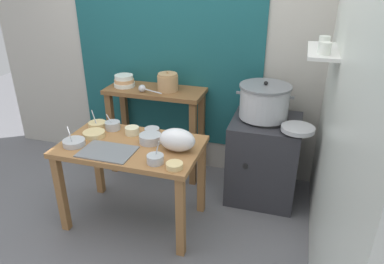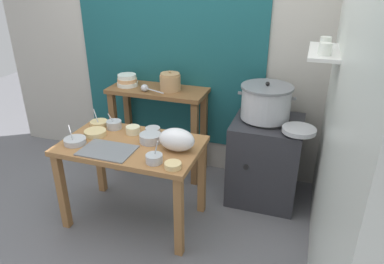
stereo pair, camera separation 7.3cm
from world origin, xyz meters
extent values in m
plane|color=slate|center=(0.00, 0.00, 0.00)|extent=(9.00, 9.00, 0.00)
cube|color=#B2ADA3|center=(0.10, 1.10, 1.30)|extent=(4.40, 0.10, 2.60)
cube|color=#195156|center=(-0.15, 1.04, 1.35)|extent=(1.90, 0.02, 2.10)
cube|color=silver|center=(1.40, 0.20, 1.30)|extent=(0.10, 3.20, 2.60)
cube|color=silver|center=(1.25, 0.40, 1.45)|extent=(0.20, 0.56, 0.02)
cylinder|color=silver|center=(1.25, 0.24, 1.50)|extent=(0.08, 0.08, 0.08)
cylinder|color=silver|center=(1.25, 0.39, 1.51)|extent=(0.07, 0.07, 0.09)
cube|color=#9E6B3D|center=(-0.08, 0.01, 0.70)|extent=(1.10, 0.66, 0.04)
cube|color=#9E6B3D|center=(-0.58, -0.27, 0.34)|extent=(0.06, 0.06, 0.68)
cube|color=#9E6B3D|center=(0.42, -0.27, 0.34)|extent=(0.06, 0.06, 0.68)
cube|color=#9E6B3D|center=(-0.58, 0.29, 0.34)|extent=(0.06, 0.06, 0.68)
cube|color=#9E6B3D|center=(0.42, 0.29, 0.34)|extent=(0.06, 0.06, 0.68)
cube|color=brown|center=(-0.20, 0.83, 0.88)|extent=(0.96, 0.40, 0.04)
cube|color=brown|center=(-0.63, 0.68, 0.43)|extent=(0.06, 0.06, 0.86)
cube|color=brown|center=(0.23, 0.68, 0.43)|extent=(0.06, 0.06, 0.86)
cube|color=brown|center=(-0.63, 0.98, 0.43)|extent=(0.06, 0.06, 0.86)
cube|color=brown|center=(0.23, 0.98, 0.43)|extent=(0.06, 0.06, 0.86)
cube|color=#2D2D33|center=(0.90, 0.70, 0.38)|extent=(0.60, 0.60, 0.76)
cylinder|color=black|center=(0.90, 0.70, 0.77)|extent=(0.36, 0.36, 0.02)
cylinder|color=black|center=(0.78, 0.40, 0.45)|extent=(0.04, 0.02, 0.04)
cylinder|color=#B7BABF|center=(0.86, 0.72, 0.91)|extent=(0.42, 0.42, 0.27)
cylinder|color=slate|center=(0.86, 0.72, 1.06)|extent=(0.44, 0.44, 0.02)
sphere|color=black|center=(0.86, 0.72, 1.09)|extent=(0.04, 0.04, 0.04)
cube|color=slate|center=(0.63, 0.72, 0.98)|extent=(0.04, 0.02, 0.02)
cube|color=slate|center=(1.08, 0.72, 0.98)|extent=(0.04, 0.02, 0.02)
cylinder|color=tan|center=(-0.07, 0.83, 0.97)|extent=(0.20, 0.20, 0.15)
cylinder|color=tan|center=(-0.07, 0.83, 1.06)|extent=(0.18, 0.18, 0.02)
sphere|color=tan|center=(-0.07, 0.83, 1.08)|extent=(0.02, 0.02, 0.02)
cylinder|color=silver|center=(-0.52, 0.82, 0.92)|extent=(0.20, 0.20, 0.04)
cylinder|color=tan|center=(-0.52, 0.82, 0.96)|extent=(0.19, 0.19, 0.04)
cylinder|color=silver|center=(-0.52, 0.82, 1.00)|extent=(0.18, 0.18, 0.04)
sphere|color=#B7BABF|center=(-0.28, 0.72, 0.94)|extent=(0.07, 0.07, 0.07)
cylinder|color=#B7BABF|center=(-0.15, 0.67, 0.94)|extent=(0.20, 0.09, 0.01)
cube|color=slate|center=(-0.19, -0.16, 0.72)|extent=(0.40, 0.28, 0.01)
ellipsoid|color=white|center=(0.30, 0.02, 0.81)|extent=(0.28, 0.18, 0.18)
cylinder|color=#B7BABF|center=(1.16, 0.51, 0.80)|extent=(0.27, 0.27, 0.04)
cylinder|color=#B7BABF|center=(0.01, 0.24, 0.74)|extent=(0.12, 0.12, 0.05)
cylinder|color=#BFB28C|center=(0.01, 0.24, 0.76)|extent=(0.11, 0.11, 0.01)
cylinder|color=#E5C684|center=(0.37, -0.23, 0.74)|extent=(0.12, 0.12, 0.04)
cylinder|color=#337238|center=(0.37, -0.23, 0.75)|extent=(0.10, 0.10, 0.01)
cylinder|color=#B7BABF|center=(0.22, -0.20, 0.75)|extent=(0.12, 0.12, 0.06)
cylinder|color=#337238|center=(0.22, -0.20, 0.78)|extent=(0.10, 0.10, 0.01)
cylinder|color=#B7BABF|center=(0.23, -0.19, 0.81)|extent=(0.07, 0.05, 0.18)
cylinder|color=beige|center=(-0.14, 0.18, 0.75)|extent=(0.12, 0.12, 0.06)
cylinder|color=maroon|center=(-0.14, 0.18, 0.78)|extent=(0.10, 0.10, 0.01)
cylinder|color=#E5C684|center=(-0.42, 0.05, 0.74)|extent=(0.18, 0.18, 0.04)
cylinder|color=#BFB28C|center=(-0.42, 0.05, 0.76)|extent=(0.15, 0.15, 0.01)
cylinder|color=#B7BABF|center=(-0.35, 0.22, 0.75)|extent=(0.13, 0.13, 0.07)
cylinder|color=#BFB28C|center=(-0.35, 0.22, 0.78)|extent=(0.11, 0.11, 0.01)
cylinder|color=#B7BABF|center=(-0.35, 0.21, 0.79)|extent=(0.09, 0.01, 0.14)
cylinder|color=#B7BABF|center=(-0.49, -0.13, 0.74)|extent=(0.17, 0.17, 0.05)
cylinder|color=brown|center=(-0.49, -0.13, 0.76)|extent=(0.14, 0.14, 0.01)
cylinder|color=#B7BABF|center=(-0.50, -0.15, 0.80)|extent=(0.07, 0.05, 0.15)
cylinder|color=#B7BABF|center=(0.06, 0.09, 0.75)|extent=(0.17, 0.17, 0.07)
cylinder|color=#BFB28C|center=(0.06, 0.09, 0.78)|extent=(0.15, 0.15, 0.01)
cylinder|color=#E5C684|center=(-0.50, 0.23, 0.74)|extent=(0.15, 0.15, 0.04)
cylinder|color=maroon|center=(-0.50, 0.23, 0.76)|extent=(0.13, 0.13, 0.01)
cylinder|color=#B7BABF|center=(-0.51, 0.21, 0.80)|extent=(0.07, 0.04, 0.15)
camera|label=1|loc=(1.11, -2.24, 1.99)|focal=33.56mm
camera|label=2|loc=(1.17, -2.21, 1.99)|focal=33.56mm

